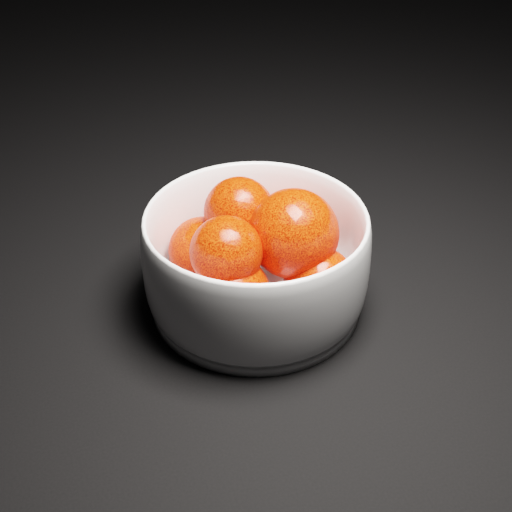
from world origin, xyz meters
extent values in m
cylinder|color=white|center=(-0.25, 0.08, 0.01)|extent=(0.19, 0.19, 0.01)
sphere|color=#FF2106|center=(-0.22, 0.12, 0.04)|extent=(0.06, 0.06, 0.06)
sphere|color=#FF2106|center=(-0.29, 0.11, 0.04)|extent=(0.06, 0.06, 0.06)
sphere|color=#FF2106|center=(-0.28, 0.04, 0.04)|extent=(0.07, 0.07, 0.07)
sphere|color=#FF2106|center=(-0.20, 0.04, 0.04)|extent=(0.06, 0.06, 0.06)
sphere|color=#FF2106|center=(-0.26, 0.11, 0.08)|extent=(0.06, 0.06, 0.06)
sphere|color=#FF2106|center=(-0.28, 0.05, 0.08)|extent=(0.06, 0.06, 0.06)
sphere|color=#FF2106|center=(-0.22, 0.06, 0.08)|extent=(0.08, 0.08, 0.08)
camera|label=1|loc=(-0.39, -0.41, 0.42)|focal=50.00mm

